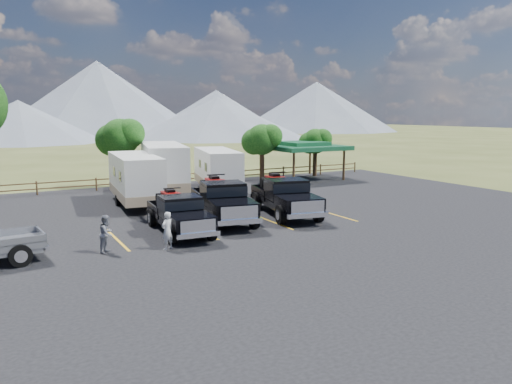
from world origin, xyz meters
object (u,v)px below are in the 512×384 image
pavilion (303,147)px  trailer_center (164,168)px  person_a (167,231)px  rig_center (222,199)px  trailer_left (135,179)px  rig_left (179,212)px  rig_right (285,195)px  person_b (107,234)px  trailer_right (217,170)px

pavilion → trailer_center: 13.24m
trailer_center → person_a: bearing=-95.2°
rig_center → trailer_left: bearing=125.1°
pavilion → rig_left: pavilion is taller
rig_right → trailer_left: size_ratio=0.79×
rig_left → trailer_left: (0.06, 7.93, 0.67)m
rig_right → person_b: size_ratio=4.55×
pavilion → trailer_left: 16.97m
trailer_right → person_b: bearing=-117.5°
pavilion → rig_center: pavilion is taller
rig_right → trailer_left: (-6.57, 6.74, 0.54)m
rig_left → pavilion: bearing=44.3°
person_b → pavilion: bearing=-16.1°
rig_right → trailer_right: 9.01m
person_b → person_a: bearing=-71.7°
rig_center → trailer_left: (-2.88, 6.42, 0.52)m
trailer_right → person_b: (-10.32, -12.08, -0.81)m
rig_left → rig_center: size_ratio=0.85×
rig_right → trailer_center: bearing=121.4°
pavilion → trailer_center: (-13.04, -2.10, -0.93)m
rig_center → trailer_right: bearing=78.4°
rig_left → trailer_left: size_ratio=0.68×
trailer_left → person_b: trailer_left is taller
trailer_left → person_b: (-3.83, -9.82, -0.85)m
rig_right → person_b: 10.86m
pavilion → person_a: pavilion is taller
rig_right → person_a: (-8.09, -3.82, -0.29)m
trailer_right → person_b: 15.91m
pavilion → person_b: size_ratio=3.99×
trailer_left → rig_right: bearing=-40.2°
rig_center → rig_right: 3.71m
trailer_left → trailer_center: size_ratio=0.90×
trailer_center → trailer_right: trailer_center is taller
trailer_left → person_a: 10.70m
trailer_left → person_a: trailer_left is taller
rig_right → person_b: bearing=-151.5°
pavilion → trailer_left: pavilion is taller
rig_center → person_b: bearing=-142.2°
pavilion → rig_center: (-13.11, -12.02, -1.64)m
trailer_center → person_b: size_ratio=6.45×
rig_left → trailer_left: bearing=93.7°
rig_center → person_b: size_ratio=4.62×
rig_right → person_a: bearing=-142.8°
rig_left → rig_center: (2.94, 1.51, 0.15)m
rig_right → trailer_right: trailer_right is taller
pavilion → trailer_center: trailer_center is taller
trailer_left → trailer_right: 6.87m
trailer_left → person_a: size_ratio=5.63×
rig_center → trailer_center: bearing=100.6°
rig_center → trailer_center: 9.95m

